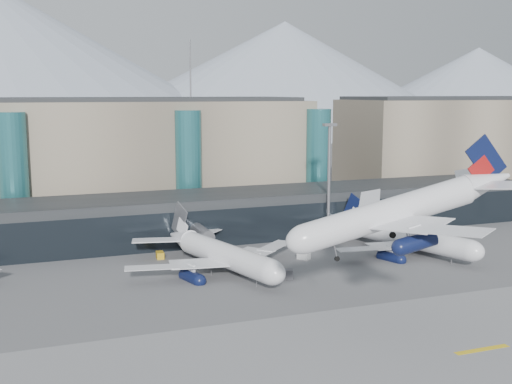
% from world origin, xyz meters
% --- Properties ---
extents(ground, '(900.00, 900.00, 0.00)m').
position_xyz_m(ground, '(0.00, 0.00, 0.00)').
color(ground, '#515154').
rests_on(ground, ground).
extents(runway_strip, '(400.00, 40.00, 0.04)m').
position_xyz_m(runway_strip, '(0.00, -15.00, 0.02)').
color(runway_strip, slate).
rests_on(runway_strip, ground).
extents(runway_markings, '(128.00, 1.00, 0.02)m').
position_xyz_m(runway_markings, '(-0.00, -15.00, 0.05)').
color(runway_markings, gold).
rests_on(runway_markings, ground).
extents(concourse, '(170.00, 27.00, 10.00)m').
position_xyz_m(concourse, '(-0.02, 57.73, 4.97)').
color(concourse, black).
rests_on(concourse, ground).
extents(terminal_main, '(130.00, 30.00, 31.00)m').
position_xyz_m(terminal_main, '(-25.00, 90.00, 15.44)').
color(terminal_main, gray).
rests_on(terminal_main, ground).
extents(terminal_east, '(70.00, 30.00, 31.00)m').
position_xyz_m(terminal_east, '(95.00, 90.00, 15.44)').
color(terminal_east, gray).
rests_on(terminal_east, ground).
extents(teal_towers, '(116.40, 19.40, 46.00)m').
position_xyz_m(teal_towers, '(-14.99, 74.01, 14.01)').
color(teal_towers, '#27696F').
rests_on(teal_towers, ground).
extents(mountain_ridge, '(910.00, 400.00, 110.00)m').
position_xyz_m(mountain_ridge, '(15.97, 380.00, 45.74)').
color(mountain_ridge, gray).
rests_on(mountain_ridge, ground).
extents(lightmast_mid, '(3.00, 1.20, 25.60)m').
position_xyz_m(lightmast_mid, '(30.00, 48.00, 14.42)').
color(lightmast_mid, slate).
rests_on(lightmast_mid, ground).
extents(hero_jet, '(34.21, 34.39, 11.14)m').
position_xyz_m(hero_jet, '(15.12, -5.21, 17.85)').
color(hero_jet, silver).
rests_on(hero_jet, ground).
extents(jet_parked_mid, '(36.47, 37.97, 12.19)m').
position_xyz_m(jet_parked_mid, '(-0.92, 32.48, 4.61)').
color(jet_parked_mid, silver).
rests_on(jet_parked_mid, ground).
extents(jet_parked_right, '(34.82, 36.84, 11.84)m').
position_xyz_m(jet_parked_right, '(38.30, 32.41, 4.48)').
color(jet_parked_right, silver).
rests_on(jet_parked_right, ground).
extents(veh_b, '(1.58, 2.39, 1.32)m').
position_xyz_m(veh_b, '(-8.77, 43.94, 0.66)').
color(veh_b, '#C19316').
rests_on(veh_b, ground).
extents(veh_c, '(3.51, 2.68, 1.74)m').
position_xyz_m(veh_c, '(8.58, 22.60, 0.87)').
color(veh_c, '#47474C').
rests_on(veh_c, ground).
extents(veh_d, '(2.96, 2.55, 1.49)m').
position_xyz_m(veh_d, '(46.52, 42.64, 0.75)').
color(veh_d, '#BEBEBE').
rests_on(veh_d, ground).
extents(veh_g, '(2.54, 2.74, 1.39)m').
position_xyz_m(veh_g, '(17.41, 33.49, 0.70)').
color(veh_g, '#BEBEBE').
rests_on(veh_g, ground).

